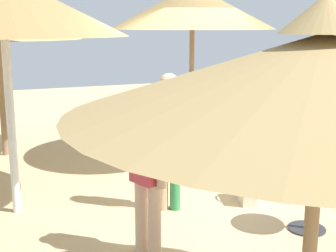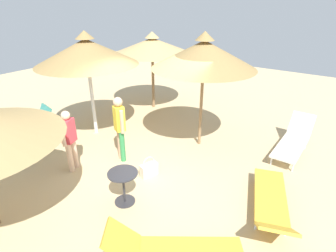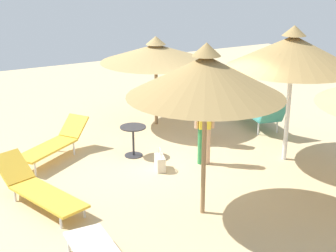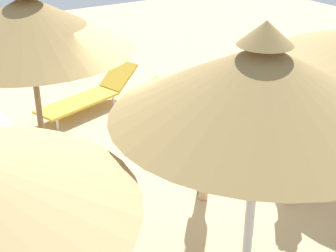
# 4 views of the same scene
# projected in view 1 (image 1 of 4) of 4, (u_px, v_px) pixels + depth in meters

# --- Properties ---
(ground) EXTENTS (24.00, 24.00, 0.10)m
(ground) POSITION_uv_depth(u_px,v_px,m) (194.00, 200.00, 6.30)
(ground) COLOR tan
(parasol_umbrella_back) EXTENTS (2.95, 2.95, 2.41)m
(parasol_umbrella_back) POSITION_uv_depth(u_px,v_px,m) (322.00, 74.00, 2.64)
(parasol_umbrella_back) COLOR olive
(parasol_umbrella_back) RESTS_ON ground
(parasol_umbrella_near_left) EXTENTS (2.67, 2.67, 3.09)m
(parasol_umbrella_near_left) POSITION_uv_depth(u_px,v_px,m) (192.00, 7.00, 7.47)
(parasol_umbrella_near_left) COLOR olive
(parasol_umbrella_near_left) RESTS_ON ground
(parasol_umbrella_near_right) EXTENTS (2.83, 2.83, 3.03)m
(parasol_umbrella_near_right) POSITION_uv_depth(u_px,v_px,m) (3.00, 5.00, 5.25)
(parasol_umbrella_near_right) COLOR white
(parasol_umbrella_near_right) RESTS_ON ground
(lounge_chair_far_left) EXTENTS (2.06, 0.66, 0.84)m
(lounge_chair_far_left) POSITION_uv_depth(u_px,v_px,m) (267.00, 118.00, 9.75)
(lounge_chair_far_left) COLOR silver
(lounge_chair_far_left) RESTS_ON ground
(person_standing_back) EXTENTS (0.30, 0.41, 1.69)m
(person_standing_back) POSITION_uv_depth(u_px,v_px,m) (169.00, 134.00, 5.64)
(person_standing_back) COLOR #338C4C
(person_standing_back) RESTS_ON ground
(person_standing_near_left) EXTENTS (0.47, 0.31, 1.53)m
(person_standing_near_left) POSITION_uv_depth(u_px,v_px,m) (147.00, 171.00, 4.51)
(person_standing_near_left) COLOR beige
(person_standing_near_left) RESTS_ON ground
(handbag) EXTENTS (0.45, 0.30, 0.51)m
(handbag) POSITION_uv_depth(u_px,v_px,m) (246.00, 189.00, 6.05)
(handbag) COLOR beige
(handbag) RESTS_ON ground
(side_table_round) EXTENTS (0.60, 0.60, 0.72)m
(side_table_round) POSITION_uv_depth(u_px,v_px,m) (309.00, 188.00, 5.15)
(side_table_round) COLOR #2D2D33
(side_table_round) RESTS_ON ground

